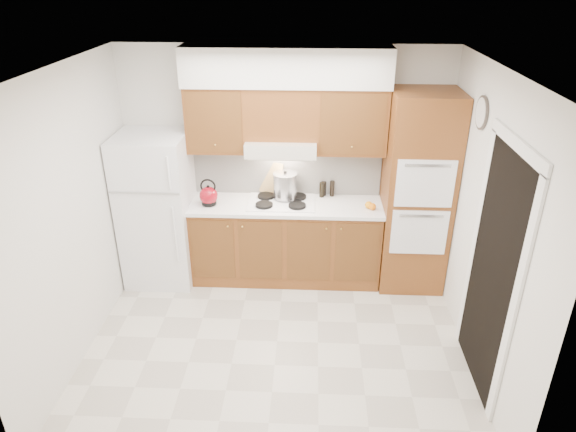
# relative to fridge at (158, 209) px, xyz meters

# --- Properties ---
(floor) EXTENTS (3.60, 3.60, 0.00)m
(floor) POSITION_rel_fridge_xyz_m (1.41, -1.14, -0.86)
(floor) COLOR beige
(floor) RESTS_ON ground
(ceiling) EXTENTS (3.60, 3.60, 0.00)m
(ceiling) POSITION_rel_fridge_xyz_m (1.41, -1.14, 1.74)
(ceiling) COLOR white
(ceiling) RESTS_ON wall_back
(wall_back) EXTENTS (3.60, 0.02, 2.60)m
(wall_back) POSITION_rel_fridge_xyz_m (1.41, 0.36, 0.44)
(wall_back) COLOR silver
(wall_back) RESTS_ON floor
(wall_left) EXTENTS (0.02, 3.00, 2.60)m
(wall_left) POSITION_rel_fridge_xyz_m (-0.40, -1.14, 0.44)
(wall_left) COLOR silver
(wall_left) RESTS_ON floor
(wall_right) EXTENTS (0.02, 3.00, 2.60)m
(wall_right) POSITION_rel_fridge_xyz_m (3.21, -1.14, 0.44)
(wall_right) COLOR silver
(wall_right) RESTS_ON floor
(fridge) EXTENTS (0.75, 0.72, 1.72)m
(fridge) POSITION_rel_fridge_xyz_m (0.00, 0.00, 0.00)
(fridge) COLOR white
(fridge) RESTS_ON floor
(base_cabinets) EXTENTS (2.11, 0.60, 0.90)m
(base_cabinets) POSITION_rel_fridge_xyz_m (1.43, 0.06, -0.41)
(base_cabinets) COLOR brown
(base_cabinets) RESTS_ON floor
(countertop) EXTENTS (2.13, 0.62, 0.04)m
(countertop) POSITION_rel_fridge_xyz_m (1.43, 0.05, 0.06)
(countertop) COLOR white
(countertop) RESTS_ON base_cabinets
(backsplash) EXTENTS (2.11, 0.03, 0.56)m
(backsplash) POSITION_rel_fridge_xyz_m (1.43, 0.34, 0.36)
(backsplash) COLOR white
(backsplash) RESTS_ON countertop
(oven_cabinet) EXTENTS (0.70, 0.65, 2.20)m
(oven_cabinet) POSITION_rel_fridge_xyz_m (2.85, 0.03, 0.24)
(oven_cabinet) COLOR brown
(oven_cabinet) RESTS_ON floor
(upper_cab_left) EXTENTS (0.63, 0.33, 0.70)m
(upper_cab_left) POSITION_rel_fridge_xyz_m (0.69, 0.19, 0.99)
(upper_cab_left) COLOR brown
(upper_cab_left) RESTS_ON wall_back
(upper_cab_right) EXTENTS (0.73, 0.33, 0.70)m
(upper_cab_right) POSITION_rel_fridge_xyz_m (2.12, 0.19, 0.99)
(upper_cab_right) COLOR brown
(upper_cab_right) RESTS_ON wall_back
(range_hood) EXTENTS (0.75, 0.45, 0.15)m
(range_hood) POSITION_rel_fridge_xyz_m (1.38, 0.13, 0.71)
(range_hood) COLOR silver
(range_hood) RESTS_ON wall_back
(upper_cab_over_hood) EXTENTS (0.75, 0.33, 0.55)m
(upper_cab_over_hood) POSITION_rel_fridge_xyz_m (1.38, 0.19, 1.06)
(upper_cab_over_hood) COLOR brown
(upper_cab_over_hood) RESTS_ON range_hood
(soffit) EXTENTS (2.13, 0.36, 0.40)m
(soffit) POSITION_rel_fridge_xyz_m (1.43, 0.18, 1.54)
(soffit) COLOR silver
(soffit) RESTS_ON wall_back
(cooktop) EXTENTS (0.74, 0.50, 0.01)m
(cooktop) POSITION_rel_fridge_xyz_m (1.38, 0.07, 0.09)
(cooktop) COLOR white
(cooktop) RESTS_ON countertop
(doorway) EXTENTS (0.02, 0.90, 2.10)m
(doorway) POSITION_rel_fridge_xyz_m (3.19, -1.49, 0.19)
(doorway) COLOR black
(doorway) RESTS_ON floor
(wall_clock) EXTENTS (0.02, 0.30, 0.30)m
(wall_clock) POSITION_rel_fridge_xyz_m (3.19, -0.59, 1.29)
(wall_clock) COLOR #3F3833
(wall_clock) RESTS_ON wall_right
(kettle) EXTENTS (0.24, 0.24, 0.20)m
(kettle) POSITION_rel_fridge_xyz_m (0.59, -0.02, 0.19)
(kettle) COLOR maroon
(kettle) RESTS_ON countertop
(cutting_board) EXTENTS (0.28, 0.19, 0.35)m
(cutting_board) POSITION_rel_fridge_xyz_m (1.25, 0.31, 0.28)
(cutting_board) COLOR tan
(cutting_board) RESTS_ON countertop
(stock_pot) EXTENTS (0.28, 0.28, 0.27)m
(stock_pot) POSITION_rel_fridge_xyz_m (1.42, 0.17, 0.25)
(stock_pot) COLOR #AAAAAE
(stock_pot) RESTS_ON cooktop
(condiment_a) EXTENTS (0.07, 0.07, 0.18)m
(condiment_a) POSITION_rel_fridge_xyz_m (1.95, 0.29, 0.17)
(condiment_a) COLOR black
(condiment_a) RESTS_ON countertop
(condiment_b) EXTENTS (0.06, 0.06, 0.17)m
(condiment_b) POSITION_rel_fridge_xyz_m (1.83, 0.26, 0.17)
(condiment_b) COLOR black
(condiment_b) RESTS_ON countertop
(condiment_c) EXTENTS (0.07, 0.07, 0.16)m
(condiment_c) POSITION_rel_fridge_xyz_m (1.85, 0.31, 0.16)
(condiment_c) COLOR black
(condiment_c) RESTS_ON countertop
(orange_near) EXTENTS (0.09, 0.09, 0.08)m
(orange_near) POSITION_rel_fridge_xyz_m (2.37, -0.06, 0.12)
(orange_near) COLOR orange
(orange_near) RESTS_ON countertop
(orange_far) EXTENTS (0.09, 0.09, 0.08)m
(orange_far) POSITION_rel_fridge_xyz_m (2.34, -0.03, 0.12)
(orange_far) COLOR orange
(orange_far) RESTS_ON countertop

